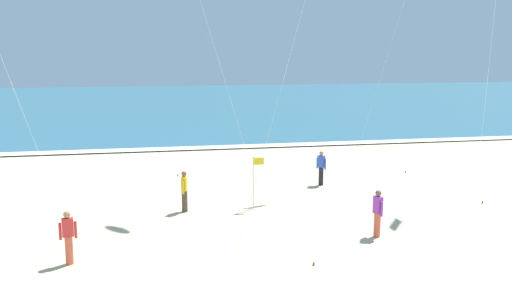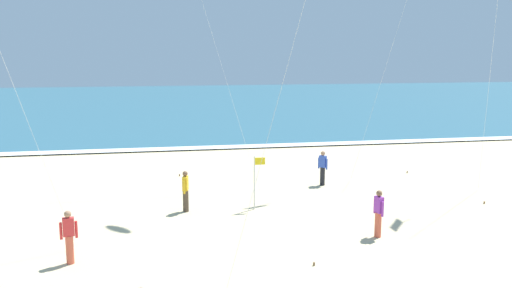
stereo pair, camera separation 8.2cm
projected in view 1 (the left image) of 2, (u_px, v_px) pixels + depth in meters
The scene contains 7 objects.
ocean_water at pixel (183, 103), 62.27m from camera, with size 160.00×60.00×0.08m, color #2D6075.
shoreline_foam at pixel (208, 147), 33.52m from camera, with size 160.00×1.20×0.01m, color white.
bystander_yellow_top at pixel (184, 191), 20.34m from camera, with size 0.26×0.49×1.59m.
bystander_purple_top at pixel (378, 213), 17.59m from camera, with size 0.25×0.49×1.59m.
bystander_blue_top at pixel (321, 168), 24.36m from camera, with size 0.36×0.40×1.59m.
bystander_red_top at pixel (68, 237), 15.33m from camera, with size 0.49×0.23×1.59m.
lifeguard_flag at pixel (255, 177), 20.60m from camera, with size 0.44×0.05×2.10m.
Camera 1 is at (-3.17, -7.02, 6.10)m, focal length 37.54 mm.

